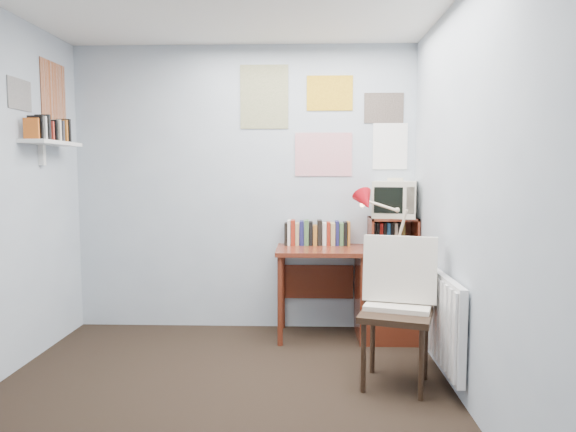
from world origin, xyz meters
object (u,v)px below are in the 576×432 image
desk_chair (396,315)px  radiator (444,321)px  desk_lamp (406,224)px  crt_tv (395,198)px  desk (380,290)px  wall_shelf (52,143)px  tv_riser (393,232)px

desk_chair → radiator: (0.33, 0.06, -0.05)m
desk_lamp → crt_tv: crt_tv is taller
desk_lamp → desk: bearing=137.0°
radiator → wall_shelf: wall_shelf is taller
desk → tv_riser: 0.51m
desk → wall_shelf: bearing=-171.6°
desk → radiator: size_ratio=1.50×
wall_shelf → desk_chair: bearing=-13.5°
radiator → wall_shelf: bearing=169.1°
tv_riser → wall_shelf: wall_shelf is taller
radiator → wall_shelf: (-2.86, 0.55, 1.20)m
desk_chair → crt_tv: 1.33m
desk → wall_shelf: wall_shelf is taller
desk_chair → wall_shelf: (-2.53, 0.61, 1.15)m
radiator → crt_tv: bearing=98.2°
desk_chair → crt_tv: crt_tv is taller
desk_chair → radiator: bearing=27.4°
desk → crt_tv: bearing=43.9°
desk_lamp → tv_riser: desk_lamp is taller
tv_riser → desk_lamp: bearing=-79.9°
desk_lamp → radiator: (0.12, -0.75, -0.56)m
desk → wall_shelf: (-2.57, -0.38, 1.21)m
desk_chair → wall_shelf: size_ratio=1.53×
crt_tv → radiator: 1.31m
desk → crt_tv: size_ratio=3.36×
crt_tv → radiator: (0.15, -1.06, -0.76)m
crt_tv → desk_lamp: bearing=-69.5°
desk → tv_riser: size_ratio=3.00×
desk_lamp → wall_shelf: size_ratio=0.72×
desk_chair → radiator: size_ratio=1.18×
desk_chair → radiator: 0.34m
wall_shelf → radiator: bearing=-10.9°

